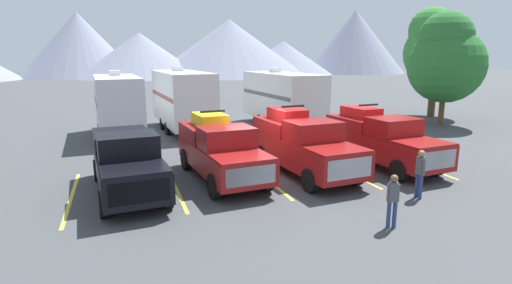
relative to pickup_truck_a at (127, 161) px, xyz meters
name	(u,v)px	position (x,y,z in m)	size (l,w,h in m)	color
ground_plane	(261,175)	(5.04, 0.40, -1.11)	(240.00, 240.00, 0.00)	#3F4244
pickup_truck_a	(127,161)	(0.00, 0.00, 0.00)	(2.49, 5.80, 2.16)	black
pickup_truck_b	(220,148)	(3.41, 0.56, 0.06)	(2.52, 5.75, 2.53)	maroon
pickup_truck_c	(303,143)	(6.71, 0.19, 0.10)	(2.58, 5.93, 2.64)	maroon
pickup_truck_d	(380,138)	(10.38, 0.18, 0.07)	(2.53, 5.97, 2.55)	maroon
lot_stripe_a	(71,197)	(-1.85, 0.06, -1.10)	(0.12, 5.50, 0.01)	gold
lot_stripe_b	(175,186)	(1.60, 0.06, -1.10)	(0.12, 5.50, 0.01)	gold
lot_stripe_c	(264,177)	(5.04, 0.06, -1.10)	(0.12, 5.50, 0.01)	gold
lot_stripe_d	(342,169)	(8.49, 0.06, -1.10)	(0.12, 5.50, 0.01)	gold
lot_stripe_e	(410,162)	(11.94, 0.06, -1.10)	(0.12, 5.50, 0.01)	gold
camper_trailer_a	(118,103)	(-0.19, 10.22, 0.89)	(2.73, 7.67, 3.79)	silver
camper_trailer_b	(182,98)	(3.61, 10.95, 0.98)	(2.98, 8.70, 3.97)	white
camper_trailer_c	(282,96)	(10.07, 10.40, 0.91)	(3.03, 8.92, 3.83)	silver
person_a	(420,171)	(9.07, -3.79, -0.17)	(0.22, 0.36, 1.63)	navy
person_b	(393,198)	(6.72, -5.47, -0.23)	(0.32, 0.25, 1.52)	navy
tree_a	(446,58)	(20.38, 7.30, 3.35)	(4.94, 4.94, 7.48)	brown
tree_b	(435,48)	(22.77, 10.93, 4.12)	(4.83, 4.83, 8.21)	brown
mountain_ridge	(108,48)	(-1.55, 78.75, 5.13)	(141.41, 40.00, 16.47)	gray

